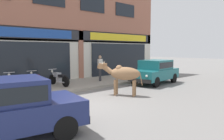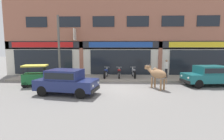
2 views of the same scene
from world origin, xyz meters
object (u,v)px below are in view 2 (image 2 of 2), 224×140
at_px(car_0, 66,81).
at_px(car_1, 209,75).
at_px(auto_rickshaw, 38,77).
at_px(motorcycle_2, 134,73).
at_px(pedestrian, 166,67).
at_px(motorcycle_1, 119,73).
at_px(motorcycle_0, 106,73).
at_px(cow, 157,74).
at_px(utility_pole, 59,48).

distance_m(car_0, car_1, 9.95).
relative_size(car_0, auto_rickshaw, 1.79).
bearing_deg(motorcycle_2, pedestrian, -4.06).
bearing_deg(motorcycle_1, car_0, -120.35).
distance_m(auto_rickshaw, motorcycle_0, 5.58).
relative_size(cow, auto_rickshaw, 0.91).
distance_m(cow, car_1, 4.08).
bearing_deg(motorcycle_2, motorcycle_0, -176.91).
xyz_separation_m(cow, motorcycle_0, (-3.72, 3.55, -0.47)).
distance_m(auto_rickshaw, motorcycle_1, 6.60).
relative_size(auto_rickshaw, pedestrian, 1.32).
relative_size(motorcycle_2, pedestrian, 1.13).
relative_size(car_1, auto_rickshaw, 1.77).
bearing_deg(car_0, pedestrian, 35.97).
bearing_deg(car_1, auto_rickshaw, -177.28).
bearing_deg(utility_pole, motorcycle_2, 12.00).
bearing_deg(car_0, utility_pole, 113.62).
height_order(car_0, utility_pole, utility_pole).
bearing_deg(utility_pole, auto_rickshaw, -117.16).
bearing_deg(auto_rickshaw, motorcycle_1, 27.89).
distance_m(motorcycle_0, utility_pole, 4.45).
relative_size(motorcycle_2, utility_pole, 0.35).
distance_m(car_1, pedestrian, 3.44).
height_order(cow, car_0, cow).
height_order(motorcycle_0, motorcycle_2, same).
relative_size(cow, motorcycle_2, 1.06).
height_order(car_0, motorcycle_0, car_0).
relative_size(car_0, pedestrian, 2.37).
bearing_deg(motorcycle_1, motorcycle_2, 5.25).
height_order(car_1, pedestrian, pedestrian).
bearing_deg(pedestrian, auto_rickshaw, -163.08).
bearing_deg(car_0, motorcycle_0, 70.05).
height_order(car_1, motorcycle_0, car_1).
relative_size(auto_rickshaw, motorcycle_1, 1.17).
height_order(cow, pedestrian, pedestrian).
distance_m(cow, car_0, 5.87).
height_order(car_1, motorcycle_2, car_1).
relative_size(cow, motorcycle_1, 1.06).
bearing_deg(motorcycle_1, car_1, -21.12).
bearing_deg(auto_rickshaw, motorcycle_0, 33.41).
bearing_deg(auto_rickshaw, car_0, -38.26).
bearing_deg(motorcycle_1, motorcycle_0, -179.29).
xyz_separation_m(cow, car_1, (3.94, 1.07, -0.19)).
bearing_deg(motorcycle_0, car_0, -109.95).
height_order(cow, car_1, cow).
distance_m(car_0, pedestrian, 8.83).
bearing_deg(auto_rickshaw, cow, -3.29).
xyz_separation_m(auto_rickshaw, motorcycle_1, (5.83, 3.09, -0.13)).
distance_m(car_1, motorcycle_2, 5.82).
height_order(motorcycle_0, motorcycle_1, same).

